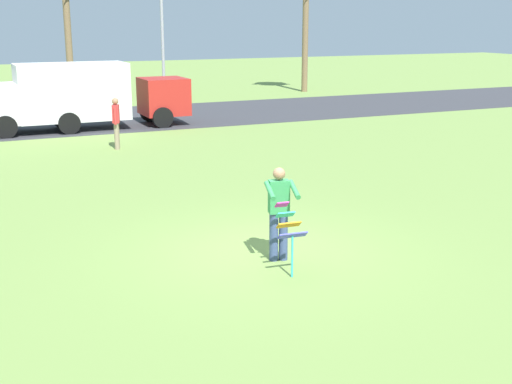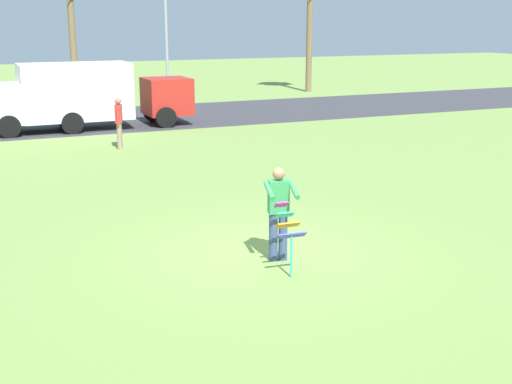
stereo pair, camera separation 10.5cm
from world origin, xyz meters
name	(u,v)px [view 1 (the left image)]	position (x,y,z in m)	size (l,w,h in m)	color
ground_plane	(265,252)	(0.00, 0.00, 0.00)	(120.00, 120.00, 0.00)	olive
road_strip	(84,121)	(0.00, 18.63, 0.01)	(120.00, 8.00, 0.01)	#38383D
person_kite_flyer	(279,210)	(0.04, -0.52, 0.95)	(0.65, 0.73, 1.73)	#384772
kite_held	(289,228)	(-0.10, -1.19, 0.83)	(0.52, 0.66, 1.22)	#D83399
parked_truck_red_cab	(94,94)	(0.02, 16.23, 1.41)	(6.72, 2.16, 2.62)	#B2231E
streetlight_pole	(161,25)	(5.16, 23.97, 4.00)	(0.24, 1.65, 7.00)	#9E9EA3
person_walker_near	(116,122)	(-0.17, 11.52, 0.93)	(0.32, 0.55, 1.73)	gray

